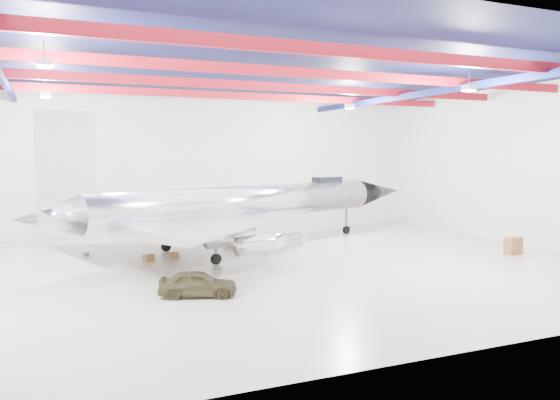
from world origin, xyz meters
name	(u,v)px	position (x,y,z in m)	size (l,w,h in m)	color
floor	(247,267)	(0.00, 0.00, 0.00)	(40.00, 40.00, 0.00)	#B7AA91
wall_back	(184,164)	(0.00, 15.00, 5.50)	(40.00, 40.00, 0.00)	silver
wall_right	(519,165)	(20.00, 0.00, 5.50)	(30.00, 30.00, 0.00)	silver
ceiling	(245,67)	(0.00, 0.00, 11.00)	(40.00, 40.00, 0.00)	#0A0F38
ceiling_structure	(246,79)	(0.00, 0.00, 10.32)	(39.50, 29.50, 1.08)	maroon
jet_aircraft	(246,207)	(1.90, 5.48, 2.79)	(30.16, 22.61, 8.51)	silver
jeep	(198,283)	(-4.06, -4.99, 0.59)	(1.39, 3.44, 1.17)	#39341C
desk	(513,246)	(16.76, -2.86, 0.54)	(1.17, 0.59, 1.07)	brown
crate_ply	(149,258)	(-4.75, 3.77, 0.20)	(0.58, 0.47, 0.41)	olive
toolbox_red	(211,239)	(0.61, 9.51, 0.16)	(0.47, 0.37, 0.33)	#AB1118
engine_drum	(266,247)	(3.00, 4.66, 0.20)	(0.45, 0.45, 0.41)	#59595B
parts_bin	(230,242)	(1.29, 7.11, 0.24)	(0.67, 0.54, 0.47)	olive
crate_small	(86,254)	(-8.01, 7.11, 0.11)	(0.33, 0.26, 0.23)	#59595B
tool_chest	(246,243)	(2.22, 6.45, 0.21)	(0.46, 0.46, 0.41)	#AB1118
oil_barrel	(174,256)	(-3.17, 4.13, 0.17)	(0.48, 0.38, 0.34)	olive
spares_box	(263,238)	(4.20, 8.29, 0.18)	(0.40, 0.40, 0.36)	#59595B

